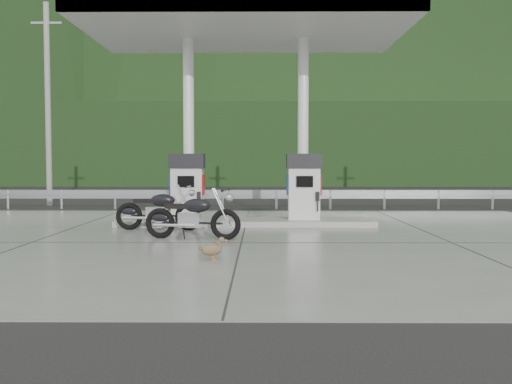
{
  "coord_description": "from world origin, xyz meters",
  "views": [
    {
      "loc": [
        0.41,
        -13.09,
        1.74
      ],
      "look_at": [
        0.3,
        1.0,
        1.0
      ],
      "focal_mm": 40.0,
      "sensor_mm": 36.0,
      "label": 1
    }
  ],
  "objects_px": {
    "gas_pump_left": "(187,187)",
    "motorcycle_right": "(193,217)",
    "motorcycle_left": "(159,211)",
    "duck": "(212,250)",
    "gas_pump_right": "(304,187)"
  },
  "relations": [
    {
      "from": "motorcycle_left",
      "to": "motorcycle_right",
      "type": "height_order",
      "value": "motorcycle_left"
    },
    {
      "from": "motorcycle_right",
      "to": "duck",
      "type": "height_order",
      "value": "motorcycle_right"
    },
    {
      "from": "gas_pump_right",
      "to": "motorcycle_right",
      "type": "distance_m",
      "value": 4.01
    },
    {
      "from": "gas_pump_left",
      "to": "duck",
      "type": "bearing_deg",
      "value": -78.46
    },
    {
      "from": "motorcycle_right",
      "to": "duck",
      "type": "xyz_separation_m",
      "value": [
        0.66,
        -2.72,
        -0.32
      ]
    },
    {
      "from": "gas_pump_left",
      "to": "motorcycle_right",
      "type": "distance_m",
      "value": 2.99
    },
    {
      "from": "gas_pump_left",
      "to": "duck",
      "type": "distance_m",
      "value": 5.81
    },
    {
      "from": "gas_pump_left",
      "to": "motorcycle_left",
      "type": "relative_size",
      "value": 0.86
    },
    {
      "from": "motorcycle_right",
      "to": "motorcycle_left",
      "type": "bearing_deg",
      "value": 132.53
    },
    {
      "from": "duck",
      "to": "gas_pump_right",
      "type": "bearing_deg",
      "value": 47.22
    },
    {
      "from": "gas_pump_right",
      "to": "motorcycle_left",
      "type": "distance_m",
      "value": 4.0
    },
    {
      "from": "motorcycle_left",
      "to": "motorcycle_right",
      "type": "distance_m",
      "value": 1.99
    },
    {
      "from": "gas_pump_left",
      "to": "duck",
      "type": "xyz_separation_m",
      "value": [
        1.15,
        -5.62,
        -0.88
      ]
    },
    {
      "from": "gas_pump_left",
      "to": "motorcycle_left",
      "type": "xyz_separation_m",
      "value": [
        -0.57,
        -1.21,
        -0.56
      ]
    },
    {
      "from": "motorcycle_right",
      "to": "duck",
      "type": "relative_size",
      "value": 4.41
    }
  ]
}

